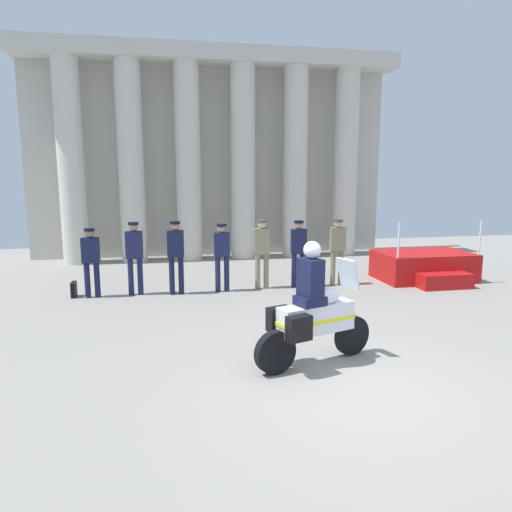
{
  "coord_description": "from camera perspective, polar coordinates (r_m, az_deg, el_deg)",
  "views": [
    {
      "loc": [
        -2.5,
        -5.63,
        2.85
      ],
      "look_at": [
        -0.73,
        3.31,
        1.28
      ],
      "focal_mm": 33.18,
      "sensor_mm": 36.0,
      "label": 1
    }
  ],
  "objects": [
    {
      "name": "briefcase_on_ground",
      "position": [
        11.95,
        -21.11,
        -3.79
      ],
      "size": [
        0.1,
        0.32,
        0.36
      ],
      "primitive_type": "cube",
      "color": "black",
      "rests_on": "ground_plane"
    },
    {
      "name": "officer_in_row_2",
      "position": [
        11.4,
        -9.65,
        0.53
      ],
      "size": [
        0.4,
        0.26,
        1.76
      ],
      "rotation": [
        0.0,
        0.0,
        3.04
      ],
      "color": "#141938",
      "rests_on": "ground_plane"
    },
    {
      "name": "officer_in_row_0",
      "position": [
        11.61,
        -19.29,
        -0.12
      ],
      "size": [
        0.4,
        0.26,
        1.63
      ],
      "rotation": [
        0.0,
        0.0,
        3.04
      ],
      "color": "#141938",
      "rests_on": "ground_plane"
    },
    {
      "name": "officer_in_row_6",
      "position": [
        12.38,
        9.8,
        1.14
      ],
      "size": [
        0.4,
        0.26,
        1.72
      ],
      "rotation": [
        0.0,
        0.0,
        3.04
      ],
      "color": "#7A7056",
      "rests_on": "ground_plane"
    },
    {
      "name": "officer_in_row_1",
      "position": [
        11.56,
        -14.44,
        0.44
      ],
      "size": [
        0.4,
        0.26,
        1.75
      ],
      "rotation": [
        0.0,
        0.0,
        3.04
      ],
      "color": "#191E42",
      "rests_on": "ground_plane"
    },
    {
      "name": "motorcycle_with_rider",
      "position": [
        7.16,
        6.81,
        -6.97
      ],
      "size": [
        2.01,
        0.96,
        1.9
      ],
      "rotation": [
        0.0,
        0.0,
        0.33
      ],
      "color": "black",
      "rests_on": "ground_plane"
    },
    {
      "name": "officer_in_row_3",
      "position": [
        11.55,
        -4.13,
        0.51
      ],
      "size": [
        0.4,
        0.26,
        1.68
      ],
      "rotation": [
        0.0,
        0.0,
        3.04
      ],
      "color": "#191E42",
      "rests_on": "ground_plane"
    },
    {
      "name": "ground_plane",
      "position": [
        6.79,
        11.95,
        -15.28
      ],
      "size": [
        28.0,
        28.0,
        0.0
      ],
      "primitive_type": "plane",
      "color": "gray"
    },
    {
      "name": "officer_in_row_5",
      "position": [
        12.02,
        5.15,
        0.95
      ],
      "size": [
        0.4,
        0.26,
        1.71
      ],
      "rotation": [
        0.0,
        0.0,
        3.04
      ],
      "color": "#141938",
      "rests_on": "ground_plane"
    },
    {
      "name": "officer_in_row_4",
      "position": [
        11.82,
        0.72,
        0.94
      ],
      "size": [
        0.4,
        0.26,
        1.74
      ],
      "rotation": [
        0.0,
        0.0,
        3.04
      ],
      "color": "#847A5B",
      "rests_on": "ground_plane"
    },
    {
      "name": "colonnade_backdrop",
      "position": [
        16.56,
        -5.07,
        12.92
      ],
      "size": [
        12.44,
        1.66,
        7.23
      ],
      "color": "beige",
      "rests_on": "ground_plane"
    },
    {
      "name": "reviewing_stand",
      "position": [
        13.68,
        19.69,
        -1.24
      ],
      "size": [
        2.47,
        2.09,
        1.66
      ],
      "color": "#B71414",
      "rests_on": "ground_plane"
    }
  ]
}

